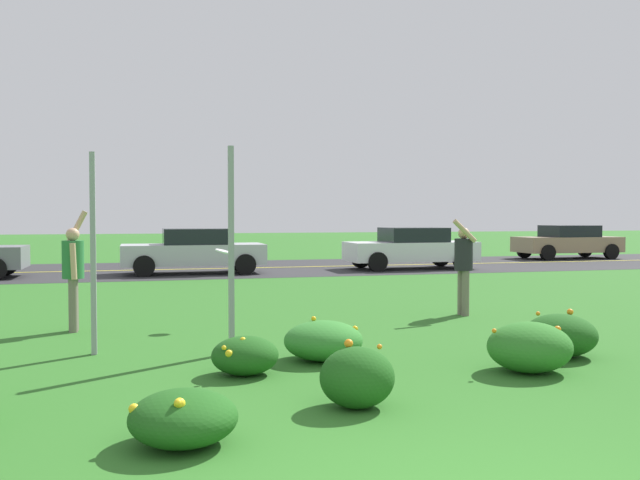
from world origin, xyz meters
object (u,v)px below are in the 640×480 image
Objects in this scene: sign_post_by_roadside at (231,250)px; person_catcher_dark_shirt at (463,263)px; car_silver_center_right at (194,251)px; person_thrower_green_shirt at (73,269)px; sign_post_near_path at (93,254)px; frisbee_white at (223,251)px; car_white_center_left at (411,248)px; car_tan_leftmost at (568,242)px.

sign_post_by_roadside is 1.55× the size of person_catcher_dark_shirt.
person_catcher_dark_shirt is at bearing -68.79° from car_silver_center_right.
person_thrower_green_shirt is at bearing -179.71° from person_catcher_dark_shirt.
sign_post_near_path reaches higher than person_thrower_green_shirt.
frisbee_white is 0.06× the size of car_silver_center_right.
person_thrower_green_shirt is at bearing -133.87° from car_white_center_left.
sign_post_near_path is 1.84m from sign_post_by_roadside.
sign_post_by_roadside reaches higher than person_thrower_green_shirt.
person_catcher_dark_shirt is at bearing -130.54° from car_tan_leftmost.
frisbee_white is 13.29m from car_white_center_left.
person_thrower_green_shirt is 1.08× the size of person_catcher_dark_shirt.
car_tan_leftmost is at bearing 40.65° from frisbee_white.
sign_post_near_path reaches higher than car_tan_leftmost.
car_tan_leftmost is 1.00× the size of car_white_center_left.
sign_post_near_path is 1.50× the size of person_catcher_dark_shirt.
sign_post_near_path is 0.97× the size of sign_post_by_roadside.
car_silver_center_right is at bearing 111.21° from person_catcher_dark_shirt.
sign_post_by_roadside is 2.41m from frisbee_white.
sign_post_near_path is 1.39× the size of person_thrower_green_shirt.
sign_post_near_path reaches higher than car_silver_center_right.
frisbee_white is at bearing -126.33° from car_white_center_left.
frisbee_white is 10.72m from car_silver_center_right.
sign_post_near_path reaches higher than car_white_center_left.
sign_post_by_roadside reaches higher than person_catcher_dark_shirt.
person_catcher_dark_shirt is (4.67, 2.44, -0.41)m from sign_post_by_roadside.
person_thrower_green_shirt is 0.43× the size of car_silver_center_right.
sign_post_by_roadside is 23.78m from car_tan_leftmost.
car_silver_center_right is at bearing -167.44° from car_tan_leftmost.
sign_post_near_path is 24.81m from car_tan_leftmost.
person_thrower_green_shirt is 11.04m from car_silver_center_right.
sign_post_near_path is 9.65× the size of frisbee_white.
person_catcher_dark_shirt is 18.81m from car_tan_leftmost.
person_thrower_green_shirt reaches higher than car_tan_leftmost.
car_silver_center_right is (0.53, 13.09, -0.66)m from sign_post_by_roadside.
car_silver_center_right is at bearing 79.61° from sign_post_near_path.
car_tan_leftmost is (18.68, 16.32, -0.62)m from sign_post_near_path.
person_thrower_green_shirt is (-0.43, 1.99, -0.35)m from sign_post_near_path.
person_thrower_green_shirt is (-2.22, 2.41, -0.39)m from sign_post_by_roadside.
person_catcher_dark_shirt is at bearing 27.64° from sign_post_by_roadside.
person_thrower_green_shirt is at bearing 102.11° from sign_post_near_path.
car_silver_center_right is at bearing 180.00° from car_white_center_left.
person_catcher_dark_shirt is 11.18m from car_white_center_left.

